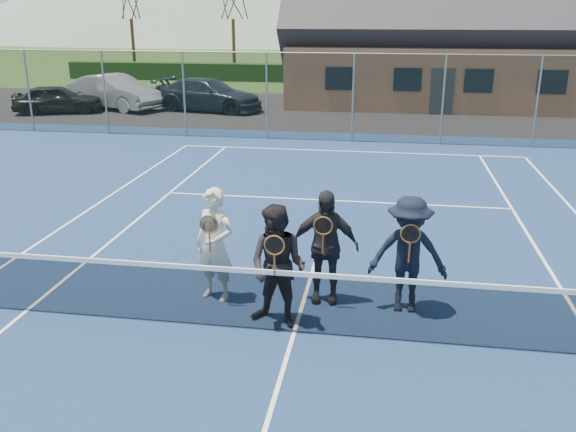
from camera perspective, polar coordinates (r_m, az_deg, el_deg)
name	(u,v)px	position (r m, az deg, el deg)	size (l,w,h in m)	color
ground	(360,113)	(27.93, 6.77, 9.57)	(220.00, 220.00, 0.00)	#294619
court_surface	(294,333)	(8.79, 0.59, -10.91)	(30.00, 30.00, 0.02)	navy
tarmac_carpark	(273,111)	(28.37, -1.44, 9.84)	(40.00, 12.00, 0.01)	black
hedge_row	(369,74)	(39.76, 7.63, 13.01)	(40.00, 1.20, 1.10)	black
car_a	(57,99)	(29.38, -20.78, 10.21)	(1.51, 3.74, 1.28)	black
car_b	(115,92)	(29.78, -15.88, 11.08)	(1.66, 4.76, 1.57)	#95989D
car_c	(209,95)	(28.41, -7.45, 11.17)	(2.03, 5.00, 1.45)	black
court_markings	(294,332)	(8.79, 0.59, -10.83)	(11.03, 23.83, 0.01)	white
tennis_net	(294,300)	(8.55, 0.60, -7.83)	(11.68, 0.08, 1.10)	slate
perimeter_fence	(353,98)	(21.28, 6.10, 10.92)	(30.07, 0.07, 3.02)	slate
clubhouse	(451,19)	(31.70, 15.00, 17.41)	(15.60, 8.20, 7.70)	#9E6B4C
player_a	(215,245)	(9.48, -6.85, -2.68)	(0.76, 0.62, 1.80)	beige
player_b	(278,267)	(8.63, -0.94, -4.76)	(1.03, 0.90, 1.80)	black
player_c	(324,246)	(9.37, 3.43, -2.85)	(1.07, 0.52, 1.80)	black
player_d	(408,255)	(9.21, 11.18, -3.57)	(1.18, 0.70, 1.80)	black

